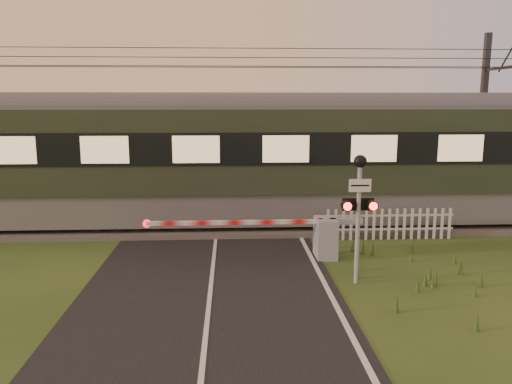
{
  "coord_description": "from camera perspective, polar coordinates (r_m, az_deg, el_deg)",
  "views": [
    {
      "loc": [
        0.51,
        -10.62,
        4.38
      ],
      "look_at": [
        1.21,
        3.2,
        1.84
      ],
      "focal_mm": 35.0,
      "sensor_mm": 36.0,
      "label": 1
    }
  ],
  "objects": [
    {
      "name": "overhead_wires",
      "position": [
        17.18,
        -4.74,
        14.84
      ],
      "size": [
        120.0,
        0.62,
        0.62
      ],
      "color": "black",
      "rests_on": "ground"
    },
    {
      "name": "crossing_signal",
      "position": [
        12.03,
        11.69,
        -0.47
      ],
      "size": [
        0.8,
        0.34,
        3.14
      ],
      "color": "gray",
      "rests_on": "ground"
    },
    {
      "name": "picket_fence",
      "position": [
        16.5,
        14.97,
        -3.54
      ],
      "size": [
        4.19,
        0.08,
        1.01
      ],
      "color": "silver",
      "rests_on": "ground"
    },
    {
      "name": "catenary_mast",
      "position": [
        21.76,
        24.47,
        7.45
      ],
      "size": [
        0.22,
        2.46,
        6.95
      ],
      "color": "#2D2D30",
      "rests_on": "ground"
    },
    {
      "name": "ground",
      "position": [
        11.5,
        -5.33,
        -12.05
      ],
      "size": [
        160.0,
        160.0,
        0.0
      ],
      "primitive_type": "plane",
      "color": "#284319",
      "rests_on": "ground"
    },
    {
      "name": "road",
      "position": [
        11.28,
        -5.29,
        -12.45
      ],
      "size": [
        6.0,
        140.0,
        0.03
      ],
      "color": "black",
      "rests_on": "ground"
    },
    {
      "name": "boom_gate",
      "position": [
        14.21,
        7.01,
        -5.0
      ],
      "size": [
        6.13,
        0.87,
        1.16
      ],
      "color": "gray",
      "rests_on": "ground"
    },
    {
      "name": "track_bed",
      "position": [
        17.66,
        -4.47,
        -3.78
      ],
      "size": [
        140.0,
        3.4,
        0.39
      ],
      "color": "#47423D",
      "rests_on": "ground"
    }
  ]
}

